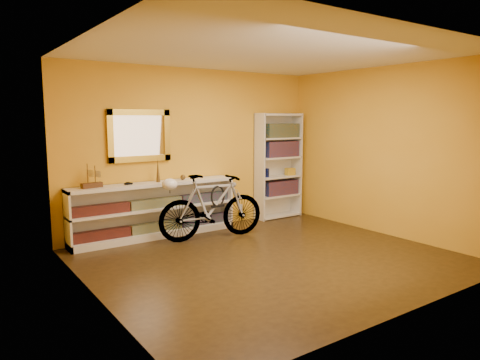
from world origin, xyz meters
TOP-DOWN VIEW (x-y plane):
  - floor at (0.00, 0.00)m, footprint 4.50×4.00m
  - ceiling at (0.00, 0.00)m, footprint 4.50×4.00m
  - back_wall at (0.00, 2.00)m, footprint 4.50×0.01m
  - left_wall at (-2.25, 0.00)m, footprint 0.01×4.00m
  - right_wall at (2.25, 0.00)m, footprint 0.01×4.00m
  - gilt_mirror at (-0.95, 1.97)m, footprint 0.98×0.06m
  - wall_socket at (0.90, 1.99)m, footprint 0.09×0.02m
  - console_unit at (-0.79, 1.81)m, footprint 2.60×0.35m
  - cd_row_lower at (-0.79, 1.79)m, footprint 2.50×0.13m
  - cd_row_upper at (-0.79, 1.79)m, footprint 2.50×0.13m
  - model_ship at (-1.73, 1.81)m, footprint 0.30×0.15m
  - toy_car at (-1.20, 1.81)m, footprint 0.00×0.00m
  - bronze_ornament at (-0.74, 1.81)m, footprint 0.06×0.06m
  - decorative_orb at (-0.32, 1.81)m, footprint 0.08×0.08m
  - bookcase at (1.65, 1.84)m, footprint 0.90×0.30m
  - book_row_a at (1.70, 1.84)m, footprint 0.70×0.22m
  - book_row_b at (1.70, 1.84)m, footprint 0.70×0.22m
  - book_row_c at (1.70, 1.84)m, footprint 0.70×0.22m
  - travel_mug at (1.37, 1.82)m, footprint 0.07×0.07m
  - red_tin at (1.45, 1.87)m, footprint 0.16×0.16m
  - yellow_bag at (1.90, 1.80)m, footprint 0.18×0.13m
  - bicycle at (-0.12, 1.26)m, footprint 0.70×1.73m
  - helmet at (-0.76, 1.37)m, footprint 0.23×0.22m
  - u_lock at (-0.03, 1.25)m, footprint 0.24×0.03m

SIDE VIEW (x-z plane):
  - floor at x=0.00m, z-range -0.01..0.00m
  - cd_row_lower at x=-0.79m, z-range 0.10..0.24m
  - wall_socket at x=0.90m, z-range 0.21..0.29m
  - console_unit at x=-0.79m, z-range 0.00..0.85m
  - bicycle at x=-0.12m, z-range 0.00..0.99m
  - cd_row_upper at x=-0.79m, z-range 0.47..0.60m
  - book_row_a at x=1.70m, z-range 0.42..0.68m
  - u_lock at x=-0.03m, z-range 0.52..0.77m
  - yellow_bag at x=1.90m, z-range 0.77..0.90m
  - travel_mug at x=1.37m, z-range 0.77..0.92m
  - toy_car at x=-1.20m, z-range 0.85..0.85m
  - helmet at x=-0.76m, z-range 0.79..0.96m
  - decorative_orb at x=-0.32m, z-range 0.85..0.93m
  - bookcase at x=1.65m, z-range 0.00..1.90m
  - model_ship at x=-1.73m, z-range 0.85..1.19m
  - bronze_ornament at x=-0.74m, z-range 0.85..1.21m
  - book_row_b at x=1.70m, z-range 1.11..1.40m
  - back_wall at x=0.00m, z-range 0.00..2.60m
  - left_wall at x=-2.25m, z-range 0.00..2.60m
  - right_wall at x=2.25m, z-range 0.00..2.60m
  - gilt_mirror at x=-0.95m, z-range 1.16..1.94m
  - red_tin at x=1.45m, z-range 1.46..1.65m
  - book_row_c at x=1.70m, z-range 1.46..1.71m
  - ceiling at x=0.00m, z-range 2.60..2.61m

